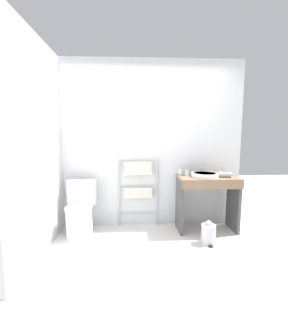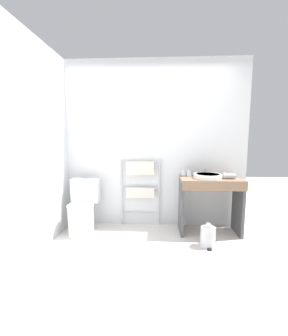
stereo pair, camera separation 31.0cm
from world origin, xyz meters
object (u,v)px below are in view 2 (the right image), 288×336
towel_radiator (140,182)px  cup_near_wall (184,173)px  sink_basin (208,176)px  hair_dryer (230,176)px  toilet (83,210)px  trash_bin (208,236)px  cup_near_edge (190,173)px

towel_radiator → cup_near_wall: size_ratio=11.94×
sink_basin → cup_near_wall: (-0.32, 0.19, 0.01)m
towel_radiator → hair_dryer: (1.29, -0.27, 0.16)m
toilet → towel_radiator: size_ratio=0.74×
toilet → trash_bin: toilet is taller
towel_radiator → cup_near_wall: 0.69m
toilet → cup_near_edge: size_ratio=8.83×
hair_dryer → trash_bin: hair_dryer is taller
toilet → cup_near_wall: 1.61m
cup_near_wall → cup_near_edge: 0.09m
cup_near_wall → cup_near_edge: (0.08, -0.03, 0.00)m
cup_near_wall → cup_near_edge: same height
towel_radiator → sink_basin: 1.03m
sink_basin → trash_bin: (-0.06, -0.42, -0.72)m
cup_near_edge → hair_dryer: 0.56m
cup_near_wall → hair_dryer: cup_near_wall is taller
cup_near_edge → sink_basin: bearing=-33.9°
cup_near_edge → toilet: bearing=-172.0°
hair_dryer → trash_bin: 0.90m
sink_basin → trash_bin: 0.84m
towel_radiator → hair_dryer: size_ratio=5.42×
towel_radiator → cup_near_wall: (0.67, -0.06, 0.16)m
sink_basin → hair_dryer: hair_dryer is taller
trash_bin → towel_radiator: bearing=144.0°
towel_radiator → cup_near_edge: towel_radiator is taller
sink_basin → hair_dryer: bearing=-4.2°
cup_near_wall → cup_near_edge: size_ratio=1.00×
sink_basin → cup_near_wall: 0.37m
sink_basin → toilet: bearing=-177.9°
cup_near_wall → trash_bin: (0.25, -0.61, -0.73)m
cup_near_wall → towel_radiator: bearing=174.6°
sink_basin → cup_near_edge: bearing=146.1°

